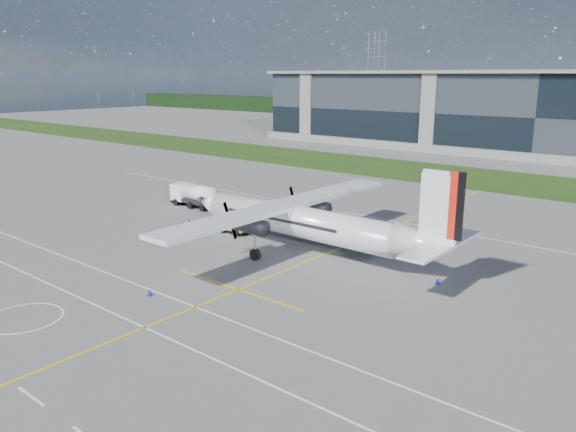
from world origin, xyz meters
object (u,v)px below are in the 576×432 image
Objects in this scene: pylon_west at (376,74)px; baggage_tug at (236,223)px; ground_crew_person at (236,219)px; safety_cone_portwing at (150,292)px; fuel_tanker_truck at (193,195)px; safety_cone_fwd at (189,221)px; safety_cone_nose_stbd at (222,222)px; turboprop_aircraft at (307,205)px; safety_cone_tail at (438,281)px; safety_cone_nose_port at (194,227)px.

baggage_tug is (72.42, -145.54, -14.06)m from pylon_west.
baggage_tug is at bearing -126.37° from ground_crew_person.
ground_crew_person reaches higher than safety_cone_portwing.
safety_cone_portwing is (18.36, -19.89, -1.06)m from fuel_tanker_truck.
baggage_tug reaches higher than safety_cone_fwd.
pylon_west reaches higher than safety_cone_nose_stbd.
turboprop_aircraft is at bearing -60.85° from pylon_west.
safety_cone_nose_stbd is 19.06m from safety_cone_portwing.
ground_crew_person is at bearing 21.32° from safety_cone_fwd.
baggage_tug reaches higher than ground_crew_person.
safety_cone_tail is 1.00× the size of safety_cone_nose_port.
ground_crew_person is 3.63× the size of safety_cone_nose_stbd.
baggage_tug is at bearing 176.30° from turboprop_aircraft.
safety_cone_tail is (27.20, 0.11, 0.00)m from safety_cone_fwd.
pylon_west reaches higher than safety_cone_portwing.
safety_cone_nose_stbd is 1.00× the size of safety_cone_tail.
turboprop_aircraft is 56.02× the size of safety_cone_tail.
baggage_tug is 3.43m from safety_cone_nose_stbd.
fuel_tanker_truck is 9.32m from safety_cone_nose_stbd.
baggage_tug reaches higher than safety_cone_portwing.
safety_cone_portwing is (10.69, -13.37, 0.00)m from safety_cone_nose_port.
baggage_tug is at bearing 178.81° from safety_cone_tail.
safety_cone_nose_stbd and safety_cone_nose_port have the same top height.
fuel_tanker_truck is 13.93× the size of safety_cone_fwd.
safety_cone_nose_stbd is at bearing 158.94° from baggage_tug.
safety_cone_nose_port is at bearing -174.84° from turboprop_aircraft.
safety_cone_nose_stbd is (-1.83, -0.14, -0.66)m from ground_crew_person.
safety_cone_portwing is at bearing -99.46° from turboprop_aircraft.
ground_crew_person is 22.42m from safety_cone_tail.
safety_cone_nose_port is (-2.73, -3.12, -0.66)m from ground_crew_person.
safety_cone_portwing is at bearing -134.36° from safety_cone_tail.
fuel_tanker_truck reaches higher than ground_crew_person.
turboprop_aircraft is 9.66m from baggage_tug.
pylon_west reaches higher than turboprop_aircraft.
fuel_tanker_truck reaches higher than baggage_tug.
pylon_west is at bearing 116.20° from safety_cone_portwing.
safety_cone_fwd is at bearing -43.78° from fuel_tanker_truck.
safety_cone_portwing is at bearing -144.78° from ground_crew_person.
safety_cone_fwd is at bearing 179.87° from turboprop_aircraft.
safety_cone_nose_stbd and safety_cone_portwing have the same top height.
pylon_west is 60.00× the size of safety_cone_tail.
turboprop_aircraft is at bearing -8.36° from safety_cone_nose_stbd.
safety_cone_tail is at bearing 0.71° from turboprop_aircraft.
pylon_west is 163.07m from safety_cone_nose_port.
safety_cone_nose_port is (-25.07, -1.33, 0.00)m from safety_cone_tail.
turboprop_aircraft reaches higher than safety_cone_tail.
safety_cone_nose_port is (7.66, -6.52, -1.06)m from fuel_tanker_truck.
safety_cone_tail is at bearing -85.13° from ground_crew_person.
ground_crew_person is at bearing 134.19° from baggage_tug.
pylon_west reaches higher than fuel_tanker_truck.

